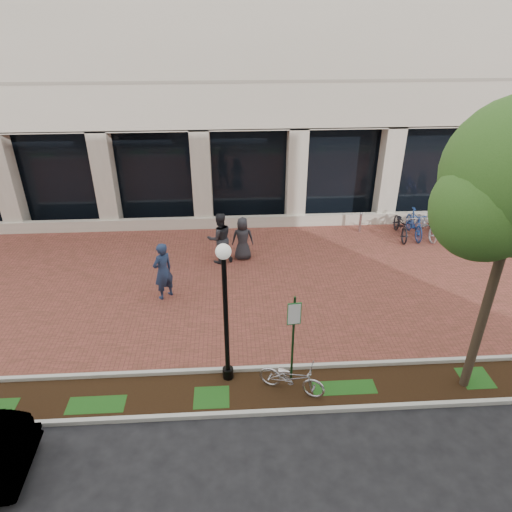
{
  "coord_description": "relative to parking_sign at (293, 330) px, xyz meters",
  "views": [
    {
      "loc": [
        -0.85,
        -13.62,
        8.44
      ],
      "look_at": [
        -0.07,
        -0.8,
        1.43
      ],
      "focal_mm": 32.0,
      "sensor_mm": 36.0,
      "label": 1
    }
  ],
  "objects": [
    {
      "name": "planting_strip",
      "position": [
        -0.59,
        -0.34,
        -1.61
      ],
      "size": [
        40.0,
        1.5,
        0.01
      ],
      "primitive_type": "cube",
      "color": "black",
      "rests_on": "ground"
    },
    {
      "name": "curb_plaza_side",
      "position": [
        -0.59,
        0.41,
        -1.56
      ],
      "size": [
        40.0,
        0.12,
        0.12
      ],
      "primitive_type": "cube",
      "color": "#BABBB1",
      "rests_on": "ground"
    },
    {
      "name": "parking_sign",
      "position": [
        0.0,
        0.0,
        0.0
      ],
      "size": [
        0.34,
        0.07,
        2.56
      ],
      "rotation": [
        0.0,
        0.0,
        0.1
      ],
      "color": "#153A19",
      "rests_on": "ground"
    },
    {
      "name": "pedestrian_right",
      "position": [
        -1.0,
        6.57,
        -0.78
      ],
      "size": [
        0.82,
        0.54,
        1.68
      ],
      "primitive_type": "imported",
      "rotation": [
        0.0,
        0.0,
        3.13
      ],
      "color": "#26262B",
      "rests_on": "ground"
    },
    {
      "name": "pedestrian_left",
      "position": [
        -3.66,
        4.08,
        -0.63
      ],
      "size": [
        0.85,
        0.84,
        1.98
      ],
      "primitive_type": "imported",
      "rotation": [
        0.0,
        0.0,
        3.91
      ],
      "color": "navy",
      "rests_on": "ground"
    },
    {
      "name": "locked_bicycle",
      "position": [
        -0.05,
        -0.38,
        -1.17
      ],
      "size": [
        1.78,
        1.23,
        0.89
      ],
      "primitive_type": "imported",
      "rotation": [
        0.0,
        0.0,
        1.15
      ],
      "color": "#BABABF",
      "rests_on": "ground"
    },
    {
      "name": "lamppost",
      "position": [
        -1.62,
        0.19,
        0.59
      ],
      "size": [
        0.36,
        0.36,
        3.89
      ],
      "color": "black",
      "rests_on": "ground"
    },
    {
      "name": "bike_rack_cluster",
      "position": [
        6.97,
        8.04,
        -1.06
      ],
      "size": [
        3.62,
        2.07,
        1.17
      ],
      "rotation": [
        0.0,
        0.0,
        0.02
      ],
      "color": "black",
      "rests_on": "ground"
    },
    {
      "name": "bollard",
      "position": [
        4.05,
        8.62,
        -1.15
      ],
      "size": [
        0.12,
        0.12,
        0.91
      ],
      "color": "#ACACB1",
      "rests_on": "ground"
    },
    {
      "name": "curb_street_side",
      "position": [
        -0.59,
        -1.09,
        -1.56
      ],
      "size": [
        40.0,
        0.12,
        0.12
      ],
      "primitive_type": "cube",
      "color": "#BABBB1",
      "rests_on": "ground"
    },
    {
      "name": "ground",
      "position": [
        -0.59,
        4.91,
        -1.62
      ],
      "size": [
        120.0,
        120.0,
        0.0
      ],
      "primitive_type": "plane",
      "color": "black",
      "rests_on": "ground"
    },
    {
      "name": "pedestrian_mid",
      "position": [
        -1.85,
        6.38,
        -0.64
      ],
      "size": [
        1.12,
        0.98,
        1.96
      ],
      "primitive_type": "imported",
      "rotation": [
        0.0,
        0.0,
        3.43
      ],
      "color": "#26272B",
      "rests_on": "ground"
    },
    {
      "name": "brick_plaza",
      "position": [
        -0.59,
        4.91,
        -1.61
      ],
      "size": [
        40.0,
        9.0,
        0.01
      ],
      "primitive_type": "cube",
      "color": "brown",
      "rests_on": "ground"
    }
  ]
}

